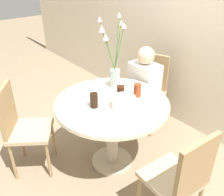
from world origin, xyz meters
name	(u,v)px	position (x,y,z in m)	size (l,w,h in m)	color
ground_plane	(112,161)	(0.00, 0.00, 0.00)	(16.00, 16.00, 0.00)	#89755B
wall_back	(198,24)	(0.00, 1.23, 1.30)	(8.00, 0.05, 2.60)	beige
dining_table	(112,115)	(0.00, 0.00, 0.61)	(1.08, 1.08, 0.76)	beige
chair_far_back	(149,87)	(-0.29, 0.83, 0.53)	(0.51, 0.51, 0.93)	tan
chair_left_flank	(21,125)	(-0.51, -0.72, 0.53)	(0.56, 0.56, 0.93)	tan
chair_near_front	(181,177)	(0.88, -0.07, 0.53)	(0.43, 0.43, 0.93)	tan
birthday_cake	(124,102)	(0.14, 0.02, 0.81)	(0.22, 0.22, 0.15)	white
flower_vase	(113,64)	(-0.24, 0.21, 1.01)	(0.17, 0.32, 0.72)	#9EB2AD
side_plate	(96,92)	(-0.25, -0.01, 0.76)	(0.22, 0.22, 0.01)	silver
drink_glass_0	(94,100)	(-0.03, -0.18, 0.82)	(0.07, 0.07, 0.14)	black
drink_glass_1	(120,92)	(-0.02, 0.12, 0.81)	(0.08, 0.08, 0.12)	#33190C
drink_glass_2	(138,90)	(0.07, 0.26, 0.82)	(0.07, 0.07, 0.13)	maroon
person_woman	(143,93)	(-0.24, 0.68, 0.51)	(0.34, 0.24, 1.09)	#383333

